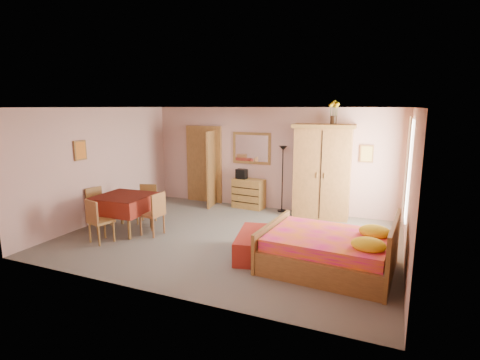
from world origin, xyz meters
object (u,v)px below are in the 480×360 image
at_px(chest_of_drawers, 249,194).
at_px(wall_mirror, 252,148).
at_px(sunflower_vase, 334,112).
at_px(bench, 251,244).
at_px(floor_lamp, 282,179).
at_px(chair_south, 101,221).
at_px(stereo, 242,174).
at_px(wardrobe, 322,172).
at_px(dining_table, 125,213).
at_px(bed, 328,241).
at_px(chair_east, 152,214).
at_px(chair_north, 146,204).
at_px(chair_west, 99,207).

xyz_separation_m(chest_of_drawers, wall_mirror, (0.00, 0.21, 1.17)).
relative_size(sunflower_vase, bench, 0.43).
xyz_separation_m(floor_lamp, chair_south, (-2.60, -3.49, -0.40)).
height_order(stereo, sunflower_vase, sunflower_vase).
height_order(wall_mirror, sunflower_vase, sunflower_vase).
distance_m(wall_mirror, wardrobe, 1.97).
xyz_separation_m(stereo, dining_table, (-1.52, -2.76, -0.50)).
bearing_deg(bed, dining_table, -178.78).
bearing_deg(dining_table, stereo, 61.15).
distance_m(stereo, bench, 3.33).
height_order(sunflower_vase, chair_east, sunflower_vase).
distance_m(chest_of_drawers, chair_north, 2.69).
height_order(stereo, chair_east, stereo).
bearing_deg(chair_east, sunflower_vase, -44.38).
distance_m(dining_table, chair_south, 0.70).
height_order(floor_lamp, chair_north, floor_lamp).
distance_m(chest_of_drawers, chair_south, 3.87).
xyz_separation_m(chair_south, chair_east, (0.64, 0.76, 0.01)).
bearing_deg(dining_table, chair_south, -88.96).
xyz_separation_m(floor_lamp, chair_west, (-3.37, -2.73, -0.40)).
bearing_deg(bench, chair_west, 176.47).
distance_m(chest_of_drawers, bench, 3.19).
distance_m(stereo, wardrobe, 2.11).
bearing_deg(chair_north, floor_lamp, -157.74).
distance_m(bench, chair_north, 3.02).
distance_m(bed, chair_south, 4.32).
xyz_separation_m(wardrobe, chair_east, (-2.96, -2.65, -0.66)).
height_order(floor_lamp, bed, floor_lamp).
distance_m(chair_south, chair_north, 1.37).
xyz_separation_m(sunflower_vase, chair_west, (-4.57, -2.67, -2.06)).
bearing_deg(chair_south, chair_west, 150.67).
xyz_separation_m(chest_of_drawers, chair_north, (-1.67, -2.11, 0.05)).
distance_m(chest_of_drawers, wardrobe, 2.04).
bearing_deg(chair_north, chair_south, 70.99).
distance_m(stereo, dining_table, 3.19).
xyz_separation_m(chest_of_drawers, stereo, (-0.20, -0.01, 0.51)).
height_order(dining_table, chair_east, chair_east).
xyz_separation_m(stereo, bench, (1.43, -2.93, -0.69)).
relative_size(chest_of_drawers, chair_south, 0.93).
bearing_deg(sunflower_vase, wall_mirror, 173.09).
bearing_deg(chair_east, chair_south, 144.92).
bearing_deg(chair_south, chair_east, 64.99).
bearing_deg(chair_west, chest_of_drawers, 151.45).
height_order(wall_mirror, chair_south, wall_mirror).
bearing_deg(chair_south, bench, 25.75).
bearing_deg(sunflower_vase, chair_north, -151.25).
bearing_deg(wardrobe, sunflower_vase, 3.98).
bearing_deg(floor_lamp, chair_south, -126.70).
xyz_separation_m(bench, chair_east, (-2.29, 0.22, 0.24)).
bearing_deg(bed, wall_mirror, 132.95).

